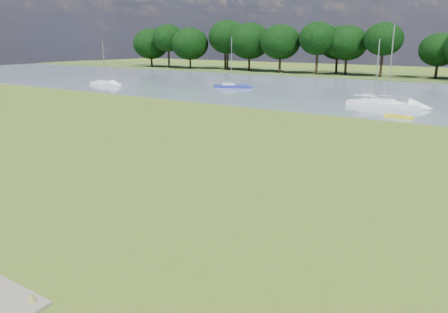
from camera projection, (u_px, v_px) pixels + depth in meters
The scene contains 9 objects.
ground at pixel (230, 178), 23.31m from camera, with size 220.00×220.00×0.00m, color olive.
river at pixel (404, 96), 57.05m from camera, with size 220.00×40.00×0.10m, color slate.
far_bank at pixel (440, 79), 81.16m from camera, with size 220.00×20.00×0.40m, color #4C6626.
kayak at pixel (399, 117), 40.78m from camera, with size 2.67×0.62×0.27m, color yellow.
tree_line at pixel (427, 43), 77.45m from camera, with size 138.08×9.10×11.02m.
sailboat_0 at pixel (386, 102), 47.39m from camera, with size 6.93×2.15×8.66m.
sailboat_1 at pixel (373, 102), 47.84m from camera, with size 5.86×1.74×7.14m.
sailboat_3 at pixel (105, 83), 69.73m from camera, with size 6.04×2.14×6.99m.
sailboat_4 at pixel (231, 85), 65.91m from camera, with size 5.35×3.35×7.42m.
Camera 1 is at (12.04, -18.65, 7.20)m, focal length 35.00 mm.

